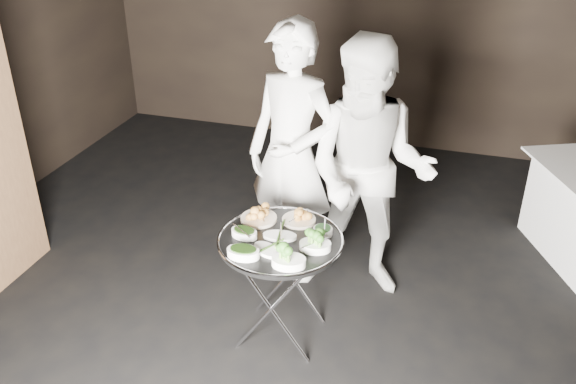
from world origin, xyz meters
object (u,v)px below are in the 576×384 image
(serving_tray, at_px, (280,240))
(waiter_left, at_px, (292,156))
(tray_stand, at_px, (281,284))
(waiter_right, at_px, (369,172))

(serving_tray, bearing_deg, waiter_left, 101.64)
(serving_tray, xyz_separation_m, waiter_left, (-0.15, 0.71, 0.20))
(tray_stand, height_order, waiter_right, waiter_right)
(tray_stand, bearing_deg, waiter_right, 60.19)
(serving_tray, distance_m, waiter_right, 0.79)
(tray_stand, height_order, waiter_left, waiter_left)
(tray_stand, xyz_separation_m, serving_tray, (-0.00, 0.00, 0.32))
(tray_stand, bearing_deg, waiter_left, 101.64)
(waiter_left, xyz_separation_m, waiter_right, (0.53, -0.04, -0.02))
(serving_tray, bearing_deg, tray_stand, 0.00)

